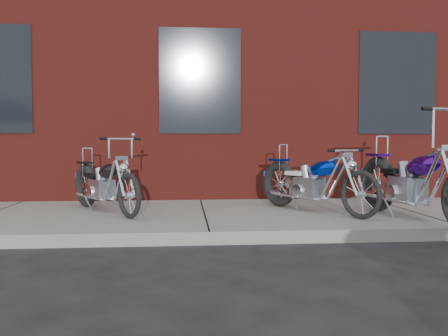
{
  "coord_description": "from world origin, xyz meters",
  "views": [
    {
      "loc": [
        -0.28,
        -5.2,
        1.13
      ],
      "look_at": [
        0.23,
        0.8,
        0.82
      ],
      "focal_mm": 38.0,
      "sensor_mm": 36.0,
      "label": 1
    }
  ],
  "objects": [
    {
      "name": "chopper_blue",
      "position": [
        1.57,
        1.43,
        0.55
      ],
      "size": [
        1.23,
        1.94,
        0.96
      ],
      "rotation": [
        0.0,
        0.0,
        -1.03
      ],
      "color": "black",
      "rests_on": "sidewalk"
    },
    {
      "name": "building_brick",
      "position": [
        0.0,
        8.0,
        4.0
      ],
      "size": [
        22.0,
        10.0,
        8.0
      ],
      "primitive_type": "cube",
      "color": "maroon",
      "rests_on": "ground"
    },
    {
      "name": "chopper_purple",
      "position": [
        2.64,
        0.63,
        0.6
      ],
      "size": [
        0.65,
        2.47,
        1.39
      ],
      "rotation": [
        0.0,
        0.0,
        -1.42
      ],
      "color": "black",
      "rests_on": "sidewalk"
    },
    {
      "name": "chopper_third",
      "position": [
        -1.42,
        1.68,
        0.53
      ],
      "size": [
        1.22,
        1.8,
        1.06
      ],
      "rotation": [
        0.0,
        0.0,
        -0.99
      ],
      "color": "black",
      "rests_on": "sidewalk"
    },
    {
      "name": "ground",
      "position": [
        0.0,
        0.0,
        0.0
      ],
      "size": [
        120.0,
        120.0,
        0.0
      ],
      "primitive_type": "plane",
      "color": "#2F2F32",
      "rests_on": "ground"
    },
    {
      "name": "sidewalk",
      "position": [
        0.0,
        1.5,
        0.07
      ],
      "size": [
        22.0,
        3.0,
        0.15
      ],
      "primitive_type": "cube",
      "color": "slate",
      "rests_on": "ground"
    }
  ]
}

